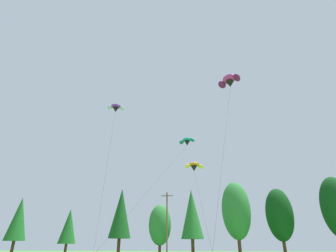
# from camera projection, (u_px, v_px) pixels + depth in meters

# --- Properties ---
(treeline_tree_b) EXTENTS (4.19, 4.19, 11.77)m
(treeline_tree_b) POSITION_uv_depth(u_px,v_px,m) (19.00, 219.00, 56.97)
(treeline_tree_b) COLOR #472D19
(treeline_tree_b) RESTS_ON ground_plane
(treeline_tree_c) EXTENTS (3.72, 3.72, 9.62)m
(treeline_tree_c) POSITION_uv_depth(u_px,v_px,m) (69.00, 226.00, 58.77)
(treeline_tree_c) COLOR #472D19
(treeline_tree_c) RESTS_ON ground_plane
(treeline_tree_d) EXTENTS (4.56, 4.56, 13.46)m
(treeline_tree_d) POSITION_uv_depth(u_px,v_px,m) (121.00, 213.00, 56.75)
(treeline_tree_d) COLOR #472D19
(treeline_tree_d) RESTS_ON ground_plane
(treeline_tree_e) EXTENTS (4.48, 4.48, 9.92)m
(treeline_tree_e) POSITION_uv_depth(u_px,v_px,m) (160.00, 225.00, 54.37)
(treeline_tree_e) COLOR #472D19
(treeline_tree_e) RESTS_ON ground_plane
(treeline_tree_f) EXTENTS (4.42, 4.42, 12.81)m
(treeline_tree_f) POSITION_uv_depth(u_px,v_px,m) (192.00, 214.00, 54.05)
(treeline_tree_f) COLOR #472D19
(treeline_tree_f) RESTS_ON ground_plane
(treeline_tree_g) EXTENTS (5.68, 5.68, 14.37)m
(treeline_tree_g) POSITION_uv_depth(u_px,v_px,m) (236.00, 210.00, 54.61)
(treeline_tree_g) COLOR #472D19
(treeline_tree_g) RESTS_ON ground_plane
(treeline_tree_h) EXTENTS (5.36, 5.36, 13.18)m
(treeline_tree_h) POSITION_uv_depth(u_px,v_px,m) (279.00, 214.00, 55.15)
(treeline_tree_h) COLOR #472D19
(treeline_tree_h) RESTS_ON ground_plane
(utility_pole) EXTENTS (2.20, 0.26, 11.33)m
(utility_pole) POSITION_uv_depth(u_px,v_px,m) (167.00, 223.00, 48.76)
(utility_pole) COLOR brown
(utility_pole) RESTS_ON ground_plane
(parafoil_kite_high_purple) EXTENTS (3.35, 9.06, 23.76)m
(parafoil_kite_high_purple) POSITION_uv_depth(u_px,v_px,m) (116.00, 108.00, 47.32)
(parafoil_kite_high_purple) COLOR purple
(parafoil_kite_mid_magenta) EXTENTS (6.04, 12.25, 24.25)m
(parafoil_kite_mid_magenta) POSITION_uv_depth(u_px,v_px,m) (229.00, 81.00, 40.63)
(parafoil_kite_mid_magenta) COLOR #D12893
(parafoil_kite_far_teal) EXTENTS (11.78, 15.01, 19.19)m
(parafoil_kite_far_teal) POSITION_uv_depth(u_px,v_px,m) (187.00, 141.00, 49.36)
(parafoil_kite_far_teal) COLOR teal
(parafoil_kite_low_orange) EXTENTS (3.35, 19.10, 13.10)m
(parafoil_kite_low_orange) POSITION_uv_depth(u_px,v_px,m) (194.00, 166.00, 43.84)
(parafoil_kite_low_orange) COLOR orange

